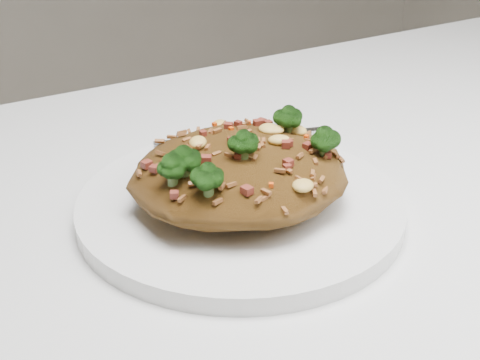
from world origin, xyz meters
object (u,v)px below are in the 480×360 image
fried_rice (240,164)px  fork (253,137)px  plate (240,206)px  dining_table (337,341)px

fried_rice → fork: bearing=53.3°
plate → dining_table: bearing=-59.0°
plate → fried_rice: size_ratio=1.50×
plate → fried_rice: (-0.00, -0.00, 0.04)m
fork → fried_rice: bearing=-110.0°
dining_table → fried_rice: size_ratio=7.30×
plate → fried_rice: bearing=-121.8°
dining_table → fork: 0.19m
fork → plate: bearing=-110.0°
fried_rice → plate: bearing=58.2°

